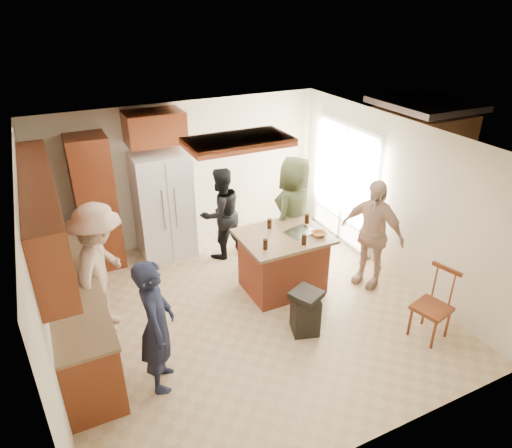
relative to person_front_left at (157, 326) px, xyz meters
name	(u,v)px	position (x,y,z in m)	size (l,w,h in m)	color
room_shell	(408,171)	(5.82, 2.44, 0.04)	(8.00, 5.20, 5.00)	tan
person_front_left	(157,326)	(0.00, 0.00, 0.00)	(0.60, 0.44, 1.65)	#191D32
person_behind_left	(221,213)	(1.73, 2.39, -0.03)	(0.77, 0.48, 1.59)	black
person_behind_right	(294,212)	(2.70, 1.66, 0.10)	(0.90, 0.59, 1.85)	#333C23
person_side_right	(372,234)	(3.45, 0.63, 0.04)	(1.01, 0.52, 1.72)	tan
person_counter	(102,270)	(-0.36, 1.28, 0.09)	(1.18, 0.55, 1.83)	tan
left_cabinetry	(66,279)	(-0.79, 1.19, 0.13)	(0.64, 3.00, 2.30)	maroon
back_wall_units	(111,185)	(0.12, 2.99, 0.55)	(1.80, 0.60, 2.45)	maroon
refrigerator	(163,205)	(0.90, 2.91, 0.08)	(0.90, 0.76, 1.80)	white
kitchen_island	(283,261)	(2.18, 1.06, -0.35)	(1.28, 1.03, 0.93)	#AC492C
island_items	(301,232)	(2.41, 0.95, 0.14)	(1.04, 0.73, 0.15)	silver
trash_bin	(305,311)	(1.96, 0.04, -0.51)	(0.48, 0.48, 0.63)	black
spindle_chair	(433,307)	(3.39, -0.75, -0.37)	(0.51, 0.51, 0.99)	maroon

